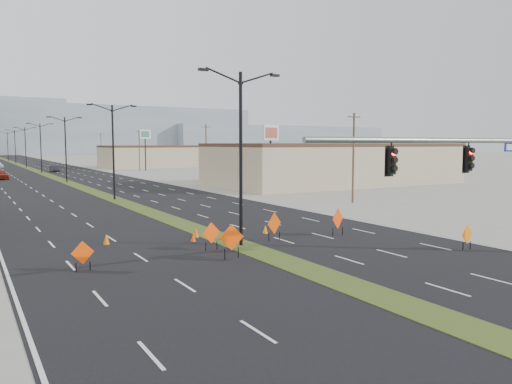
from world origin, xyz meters
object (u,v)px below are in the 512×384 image
construction_sign_3 (274,224)px  signal_mast (492,167)px  construction_sign_1 (211,234)px  cone_1 (193,237)px  car_mid (54,169)px  cone_3 (106,239)px  pole_sign_east_far (145,137)px  car_left (1,175)px  cone_0 (196,232)px  streetlight_0 (241,153)px  streetlight_3 (41,146)px  construction_sign_5 (467,235)px  streetlight_5 (15,145)px  construction_sign_4 (338,219)px  construction_sign_0 (83,254)px  construction_sign_2 (232,238)px  streetlight_6 (8,145)px  pole_sign_east_near (271,139)px  cone_2 (265,229)px  streetlight_1 (113,149)px  streetlight_2 (66,147)px  streetlight_4 (25,146)px

construction_sign_3 → signal_mast: bearing=-81.0°
signal_mast → construction_sign_1: (-10.56, 9.81, -3.86)m
construction_sign_1 → cone_1: construction_sign_1 is taller
car_mid → cone_3: size_ratio=6.38×
construction_sign_1 → pole_sign_east_far: bearing=63.1°
car_mid → construction_sign_3: construction_sign_3 is taller
car_left → cone_0: bearing=-87.7°
streetlight_0 → streetlight_3: bearing=90.0°
construction_sign_5 → cone_0: 16.13m
signal_mast → construction_sign_3: (-6.12, 10.21, -3.75)m
streetlight_5 → construction_sign_4: streetlight_5 is taller
construction_sign_4 → construction_sign_5: 7.85m
construction_sign_1 → construction_sign_3: 4.45m
construction_sign_3 → cone_0: bearing=113.4°
construction_sign_0 → construction_sign_4: (16.14, 1.05, 0.23)m
signal_mast → construction_sign_2: 13.41m
signal_mast → construction_sign_1: 14.92m
signal_mast → streetlight_0: size_ratio=1.63×
streetlight_0 → pole_sign_east_far: 84.92m
construction_sign_1 → streetlight_6: bearing=78.1°
construction_sign_2 → construction_sign_3: size_ratio=1.02×
pole_sign_east_near → streetlight_5: bearing=81.2°
streetlight_0 → construction_sign_4: streetlight_0 is taller
streetlight_0 → cone_1: size_ratio=18.97×
cone_2 → pole_sign_east_far: (17.79, 79.53, 7.03)m
car_mid → pole_sign_east_near: (14.70, -62.33, 5.87)m
streetlight_1 → cone_2: bearing=-82.5°
car_mid → construction_sign_5: size_ratio=2.80×
signal_mast → car_left: bearing=102.2°
streetlight_0 → cone_3: 9.48m
streetlight_5 → pole_sign_east_far: (21.11, -57.77, 1.90)m
streetlight_0 → streetlight_3: (0.00, 84.00, 0.00)m
streetlight_6 → construction_sign_1: (-2.00, -168.19, -4.49)m
streetlight_2 → streetlight_4: same height
streetlight_2 → streetlight_4: 56.00m
streetlight_1 → car_left: 41.10m
signal_mast → cone_0: signal_mast is taller
car_left → construction_sign_0: 69.39m
streetlight_1 → cone_2: (3.32, -25.30, -5.13)m
construction_sign_2 → construction_sign_4: size_ratio=1.00×
construction_sign_1 → cone_2: 6.09m
construction_sign_0 → construction_sign_3: 11.73m
construction_sign_4 → car_mid: bearing=70.3°
streetlight_4 → cone_2: (3.32, -109.30, -5.13)m
pole_sign_east_far → pole_sign_east_near: bearing=-118.1°
car_left → car_mid: car_left is taller
streetlight_1 → construction_sign_0: streetlight_1 is taller
construction_sign_4 → pole_sign_east_far: bearing=57.9°
cone_2 → pole_sign_east_far: bearing=77.4°
construction_sign_5 → cone_3: construction_sign_5 is taller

